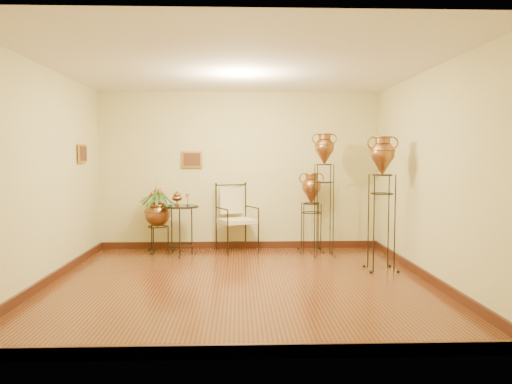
{
  "coord_description": "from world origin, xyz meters",
  "views": [
    {
      "loc": [
        -0.02,
        -6.45,
        1.64
      ],
      "look_at": [
        0.25,
        1.3,
        1.1
      ],
      "focal_mm": 35.0,
      "sensor_mm": 36.0,
      "label": 1
    }
  ],
  "objects_px": {
    "planter_urn": "(157,211)",
    "armchair": "(237,218)",
    "amphora_mid": "(382,202)",
    "side_table": "(181,229)",
    "amphora_tall": "(324,193)"
  },
  "relations": [
    {
      "from": "amphora_tall",
      "to": "planter_urn",
      "type": "relative_size",
      "value": 1.59
    },
    {
      "from": "planter_urn",
      "to": "side_table",
      "type": "relative_size",
      "value": 1.23
    },
    {
      "from": "side_table",
      "to": "armchair",
      "type": "bearing_deg",
      "value": 16.49
    },
    {
      "from": "planter_urn",
      "to": "armchair",
      "type": "distance_m",
      "value": 1.38
    },
    {
      "from": "amphora_tall",
      "to": "side_table",
      "type": "xyz_separation_m",
      "value": [
        -2.39,
        0.1,
        -0.61
      ]
    },
    {
      "from": "amphora_tall",
      "to": "amphora_mid",
      "type": "height_order",
      "value": "amphora_tall"
    },
    {
      "from": "amphora_tall",
      "to": "side_table",
      "type": "bearing_deg",
      "value": 177.67
    },
    {
      "from": "amphora_mid",
      "to": "armchair",
      "type": "bearing_deg",
      "value": 144.6
    },
    {
      "from": "amphora_tall",
      "to": "amphora_mid",
      "type": "relative_size",
      "value": 1.04
    },
    {
      "from": "amphora_tall",
      "to": "armchair",
      "type": "bearing_deg",
      "value": 165.52
    },
    {
      "from": "amphora_mid",
      "to": "armchair",
      "type": "distance_m",
      "value": 2.61
    },
    {
      "from": "planter_urn",
      "to": "amphora_mid",
      "type": "bearing_deg",
      "value": -23.25
    },
    {
      "from": "amphora_mid",
      "to": "side_table",
      "type": "height_order",
      "value": "amphora_mid"
    },
    {
      "from": "amphora_tall",
      "to": "amphora_mid",
      "type": "bearing_deg",
      "value": -59.86
    },
    {
      "from": "armchair",
      "to": "side_table",
      "type": "relative_size",
      "value": 1.11
    }
  ]
}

